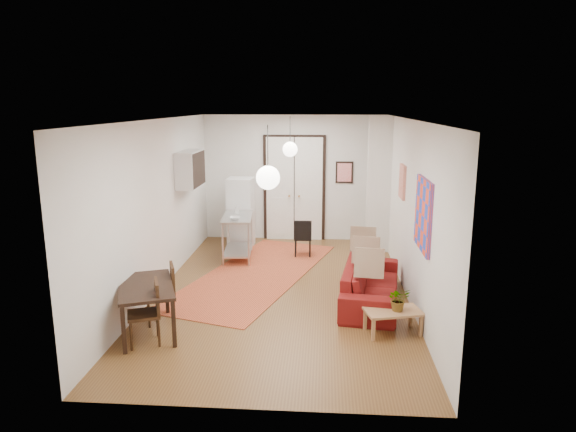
# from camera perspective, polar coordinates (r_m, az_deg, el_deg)

# --- Properties ---
(floor) EXTENTS (7.00, 7.00, 0.00)m
(floor) POSITION_cam_1_polar(r_m,az_deg,el_deg) (8.91, -0.68, -8.32)
(floor) COLOR brown
(floor) RESTS_ON ground
(ceiling) EXTENTS (4.20, 7.00, 0.02)m
(ceiling) POSITION_cam_1_polar(r_m,az_deg,el_deg) (8.33, -0.73, 10.67)
(ceiling) COLOR white
(ceiling) RESTS_ON wall_back
(wall_back) EXTENTS (4.20, 0.02, 2.90)m
(wall_back) POSITION_cam_1_polar(r_m,az_deg,el_deg) (11.94, 0.72, 4.23)
(wall_back) COLOR silver
(wall_back) RESTS_ON floor
(wall_front) EXTENTS (4.20, 0.02, 2.90)m
(wall_front) POSITION_cam_1_polar(r_m,az_deg,el_deg) (5.14, -4.02, -7.00)
(wall_front) COLOR silver
(wall_front) RESTS_ON floor
(wall_left) EXTENTS (0.02, 7.00, 2.90)m
(wall_left) POSITION_cam_1_polar(r_m,az_deg,el_deg) (8.93, -14.26, 1.02)
(wall_left) COLOR silver
(wall_left) RESTS_ON floor
(wall_right) EXTENTS (0.02, 7.00, 2.90)m
(wall_right) POSITION_cam_1_polar(r_m,az_deg,el_deg) (8.59, 13.40, 0.62)
(wall_right) COLOR silver
(wall_right) RESTS_ON floor
(double_doors) EXTENTS (1.44, 0.06, 2.50)m
(double_doors) POSITION_cam_1_polar(r_m,az_deg,el_deg) (11.94, 0.71, 3.01)
(double_doors) COLOR white
(double_doors) RESTS_ON wall_back
(stub_partition) EXTENTS (0.50, 0.10, 2.90)m
(stub_partition) POSITION_cam_1_polar(r_m,az_deg,el_deg) (11.04, 10.06, 3.36)
(stub_partition) COLOR silver
(stub_partition) RESTS_ON floor
(wall_cabinet) EXTENTS (0.35, 1.00, 0.70)m
(wall_cabinet) POSITION_cam_1_polar(r_m,az_deg,el_deg) (10.22, -10.81, 5.16)
(wall_cabinet) COLOR silver
(wall_cabinet) RESTS_ON wall_left
(painting_popart) EXTENTS (0.05, 1.00, 1.00)m
(painting_popart) POSITION_cam_1_polar(r_m,az_deg,el_deg) (7.34, 14.80, 0.16)
(painting_popart) COLOR red
(painting_popart) RESTS_ON wall_right
(painting_abstract) EXTENTS (0.05, 0.50, 0.60)m
(painting_abstract) POSITION_cam_1_polar(r_m,az_deg,el_deg) (9.30, 12.59, 3.75)
(painting_abstract) COLOR beige
(painting_abstract) RESTS_ON wall_right
(poster_back) EXTENTS (0.40, 0.03, 0.50)m
(poster_back) POSITION_cam_1_polar(r_m,az_deg,el_deg) (11.88, 6.28, 4.84)
(poster_back) COLOR red
(poster_back) RESTS_ON wall_back
(print_left) EXTENTS (0.03, 0.44, 0.54)m
(print_left) POSITION_cam_1_polar(r_m,az_deg,el_deg) (10.74, -10.92, 5.76)
(print_left) COLOR #9D6641
(print_left) RESTS_ON wall_left
(pendant_back) EXTENTS (0.30, 0.30, 0.80)m
(pendant_back) POSITION_cam_1_polar(r_m,az_deg,el_deg) (10.36, 0.23, 7.43)
(pendant_back) COLOR white
(pendant_back) RESTS_ON ceiling
(pendant_front) EXTENTS (0.30, 0.30, 0.80)m
(pendant_front) POSITION_cam_1_polar(r_m,az_deg,el_deg) (6.40, -2.24, 4.28)
(pendant_front) COLOR white
(pendant_front) RESTS_ON ceiling
(kilim_rug) EXTENTS (2.99, 4.89, 0.01)m
(kilim_rug) POSITION_cam_1_polar(r_m,az_deg,el_deg) (9.76, -3.54, -6.42)
(kilim_rug) COLOR #C85532
(kilim_rug) RESTS_ON floor
(sofa) EXTENTS (2.24, 1.13, 0.63)m
(sofa) POSITION_cam_1_polar(r_m,az_deg,el_deg) (8.45, 9.21, -7.41)
(sofa) COLOR maroon
(sofa) RESTS_ON floor
(coffee_table) EXTENTS (0.86, 0.61, 0.34)m
(coffee_table) POSITION_cam_1_polar(r_m,az_deg,el_deg) (7.41, 11.59, -10.55)
(coffee_table) COLOR #A67B4E
(coffee_table) RESTS_ON floor
(potted_plant) EXTENTS (0.33, 0.36, 0.33)m
(potted_plant) POSITION_cam_1_polar(r_m,az_deg,el_deg) (7.34, 12.19, -9.01)
(potted_plant) COLOR #2B602E
(potted_plant) RESTS_ON coffee_table
(kitchen_counter) EXTENTS (0.68, 1.21, 0.90)m
(kitchen_counter) POSITION_cam_1_polar(r_m,az_deg,el_deg) (10.61, -5.61, -1.70)
(kitchen_counter) COLOR silver
(kitchen_counter) RESTS_ON floor
(bowl) EXTENTS (0.23, 0.23, 0.05)m
(bowl) POSITION_cam_1_polar(r_m,az_deg,el_deg) (10.25, -5.93, -0.23)
(bowl) COLOR silver
(bowl) RESTS_ON kitchen_counter
(soap_bottle) EXTENTS (0.09, 0.09, 0.19)m
(soap_bottle) POSITION_cam_1_polar(r_m,az_deg,el_deg) (10.77, -5.69, 0.76)
(soap_bottle) COLOR teal
(soap_bottle) RESTS_ON kitchen_counter
(fridge) EXTENTS (0.56, 0.56, 1.54)m
(fridge) POSITION_cam_1_polar(r_m,az_deg,el_deg) (11.48, -5.27, 0.40)
(fridge) COLOR white
(fridge) RESTS_ON floor
(dining_table) EXTENTS (1.13, 1.43, 0.70)m
(dining_table) POSITION_cam_1_polar(r_m,az_deg,el_deg) (7.46, -15.51, -7.95)
(dining_table) COLOR black
(dining_table) RESTS_ON floor
(dining_chair_near) EXTENTS (0.53, 0.64, 0.86)m
(dining_chair_near) POSITION_cam_1_polar(r_m,az_deg,el_deg) (7.86, -13.85, -7.74)
(dining_chair_near) COLOR #3A2312
(dining_chair_near) RESTS_ON floor
(dining_chair_far) EXTENTS (0.53, 0.64, 0.86)m
(dining_chair_far) POSITION_cam_1_polar(r_m,az_deg,el_deg) (7.24, -15.56, -9.61)
(dining_chair_far) COLOR #3A2312
(dining_chair_far) RESTS_ON floor
(black_side_chair) EXTENTS (0.37, 0.37, 0.79)m
(black_side_chair) POSITION_cam_1_polar(r_m,az_deg,el_deg) (10.84, 1.68, -1.98)
(black_side_chair) COLOR black
(black_side_chair) RESTS_ON floor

